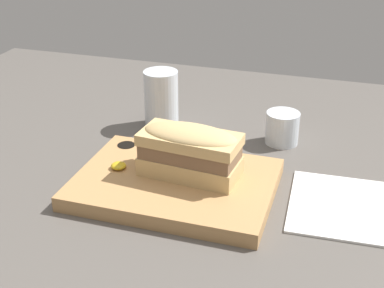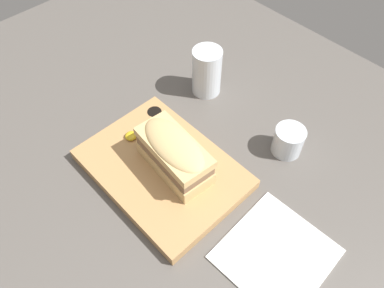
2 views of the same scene
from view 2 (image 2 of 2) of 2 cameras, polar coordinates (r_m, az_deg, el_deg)
The scene contains 7 objects.
dining_table at distance 80.63cm, azimuth -2.72°, elevation -3.42°, with size 148.00×120.75×2.00cm.
serving_board at distance 77.52cm, azimuth -4.31°, elevation -3.93°, with size 32.42×23.44×2.62cm.
sandwich at distance 72.53cm, azimuth -2.72°, elevation -1.36°, with size 16.87×9.07×8.61cm.
mustard_dollop at distance 81.42cm, azimuth -9.27°, elevation 1.23°, with size 2.60×2.60×1.04cm.
water_glass at distance 90.94cm, azimuth 2.24°, elevation 10.59°, with size 7.04×7.04×11.88cm.
wine_glass at distance 82.13cm, azimuth 14.43°, elevation 0.40°, with size 6.50×6.50×6.33cm.
napkin at distance 71.84cm, azimuth 12.84°, elevation -15.85°, with size 18.38×19.25×0.40cm.
Camera 2 is at (35.61, -28.58, 67.45)cm, focal length 35.00 mm.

